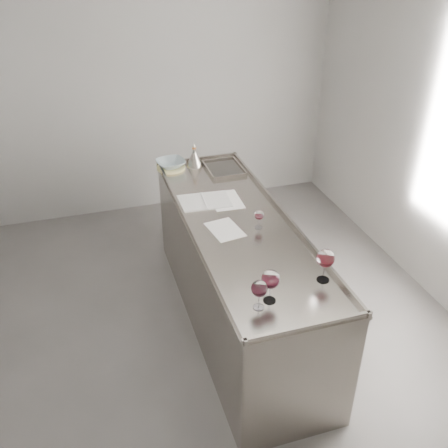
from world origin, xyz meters
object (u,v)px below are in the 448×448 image
object	(u,v)px
wine_glass_right	(325,259)
wine_funnel	(194,159)
wine_glass_left	(259,289)
wine_glass_small	(259,216)
notebook	(204,201)
counter	(237,273)
ceramic_bowl	(171,164)
wine_glass_middle	(271,280)

from	to	relation	value
wine_glass_right	wine_funnel	bearing A→B (deg)	99.89
wine_glass_left	wine_glass_small	bearing A→B (deg)	69.27
wine_glass_small	notebook	size ratio (longest dim) A/B	0.33
wine_glass_left	wine_glass_right	xyz separation A→B (m)	(0.47, 0.13, 0.02)
wine_glass_small	wine_funnel	bearing A→B (deg)	98.22
counter	wine_glass_left	xyz separation A→B (m)	(-0.20, -0.94, 0.60)
wine_glass_right	notebook	size ratio (longest dim) A/B	0.52
counter	wine_glass_left	size ratio (longest dim) A/B	13.04
wine_glass_left	wine_glass_small	distance (m)	0.88
wine_glass_right	wine_glass_small	distance (m)	0.72
wine_glass_small	wine_funnel	distance (m)	1.21
notebook	ceramic_bowl	distance (m)	0.71
notebook	wine_glass_left	bearing A→B (deg)	-87.40
notebook	wine_funnel	bearing A→B (deg)	85.99
wine_glass_right	wine_glass_small	world-z (taller)	wine_glass_right
wine_glass_small	wine_funnel	xyz separation A→B (m)	(-0.17, 1.19, -0.03)
ceramic_bowl	wine_funnel	distance (m)	0.22
counter	wine_glass_small	size ratio (longest dim) A/B	17.21
wine_glass_middle	ceramic_bowl	world-z (taller)	wine_glass_middle
counter	wine_funnel	xyz separation A→B (m)	(-0.06, 1.08, 0.54)
notebook	wine_funnel	size ratio (longest dim) A/B	1.89
wine_glass_small	ceramic_bowl	distance (m)	1.26
wine_glass_small	wine_funnel	world-z (taller)	wine_funnel
wine_glass_middle	notebook	xyz separation A→B (m)	(-0.04, 1.29, -0.14)
ceramic_bowl	wine_glass_middle	bearing A→B (deg)	-85.37
wine_glass_middle	wine_glass_small	distance (m)	0.82
wine_glass_middle	wine_funnel	bearing A→B (deg)	88.30
ceramic_bowl	wine_funnel	xyz separation A→B (m)	(0.22, 0.00, 0.02)
wine_glass_left	wine_glass_small	world-z (taller)	wine_glass_left
wine_glass_middle	notebook	size ratio (longest dim) A/B	0.50
wine_glass_left	wine_funnel	size ratio (longest dim) A/B	0.82
notebook	wine_glass_right	bearing A→B (deg)	-65.89
wine_glass_left	notebook	size ratio (longest dim) A/B	0.44
wine_glass_small	notebook	world-z (taller)	wine_glass_small
wine_glass_middle	ceramic_bowl	size ratio (longest dim) A/B	0.85
wine_glass_left	wine_glass_middle	size ratio (longest dim) A/B	0.88
wine_glass_left	ceramic_bowl	bearing A→B (deg)	92.24
notebook	wine_glass_small	bearing A→B (deg)	-56.82
wine_glass_right	wine_glass_small	xyz separation A→B (m)	(-0.16, 0.70, -0.06)
counter	wine_funnel	size ratio (longest dim) A/B	10.75
wine_glass_left	wine_glass_middle	distance (m)	0.09
counter	wine_glass_middle	size ratio (longest dim) A/B	11.42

